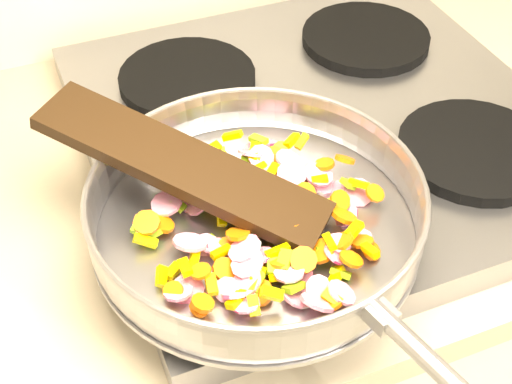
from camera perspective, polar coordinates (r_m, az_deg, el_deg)
name	(u,v)px	position (r m, az deg, el deg)	size (l,w,h in m)	color
cooktop	(321,129)	(0.96, 5.23, 5.06)	(0.60, 0.60, 0.04)	#939399
grate_fl	(265,211)	(0.80, 0.72, -1.50)	(0.19, 0.19, 0.02)	black
grate_fr	(475,150)	(0.92, 17.10, 3.23)	(0.19, 0.19, 0.02)	black
grate_bl	(187,78)	(1.00, -5.52, 9.05)	(0.19, 0.19, 0.02)	black
grate_br	(366,38)	(1.10, 8.77, 12.10)	(0.19, 0.19, 0.02)	black
saute_pan	(257,208)	(0.74, 0.08, -1.31)	(0.40, 0.56, 0.06)	#9E9EA5
vegetable_heap	(260,220)	(0.75, 0.30, -2.27)	(0.28, 0.28, 0.05)	#DBC400
wooden_spatula	(182,165)	(0.76, -5.92, 2.14)	(0.33, 0.07, 0.02)	black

